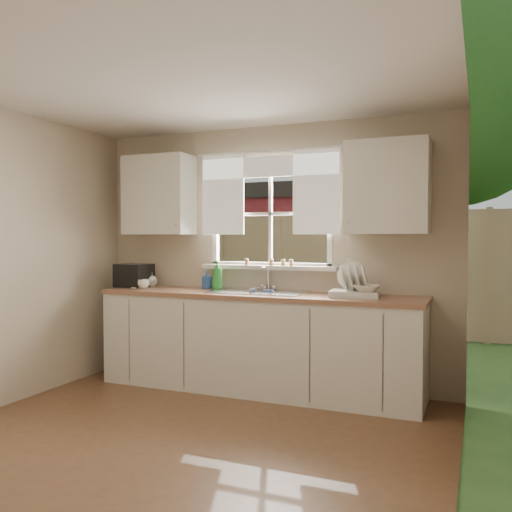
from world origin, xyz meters
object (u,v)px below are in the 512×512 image
at_px(cup, 143,284).
at_px(soap_bottle_a, 217,275).
at_px(black_appliance, 134,275).
at_px(dish_rack, 354,288).

bearing_deg(cup, soap_bottle_a, 1.50).
height_order(cup, black_appliance, black_appliance).
relative_size(cup, black_appliance, 0.36).
height_order(soap_bottle_a, black_appliance, soap_bottle_a).
distance_m(dish_rack, soap_bottle_a, 1.36).
relative_size(dish_rack, soap_bottle_a, 1.53).
relative_size(dish_rack, cup, 3.83).
distance_m(soap_bottle_a, cup, 0.77).
height_order(dish_rack, black_appliance, dish_rack).
xyz_separation_m(soap_bottle_a, black_appliance, (-0.94, -0.04, -0.03)).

